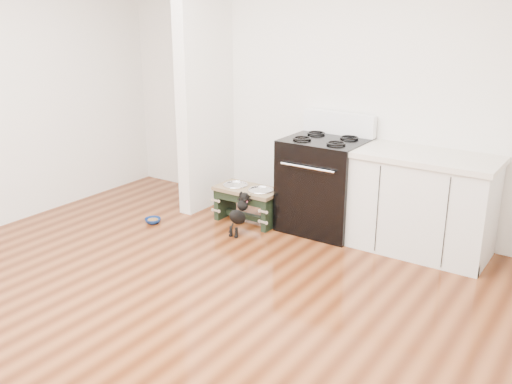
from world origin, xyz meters
TOP-DOWN VIEW (x-y plane):
  - ground at (0.00, 0.00)m, footprint 5.00×5.00m
  - room_shell at (0.00, 0.00)m, footprint 5.00×5.00m
  - partition_wall at (-1.18, 2.10)m, footprint 0.15×0.80m
  - oven_range at (0.25, 2.16)m, footprint 0.76×0.69m
  - cabinet_run at (1.23, 2.18)m, footprint 1.24×0.64m
  - dog_feeder at (-0.48, 1.89)m, footprint 0.67×0.36m
  - puppy at (-0.36, 1.58)m, footprint 0.12×0.35m
  - floor_bowl at (-1.27, 1.30)m, footprint 0.17×0.17m

SIDE VIEW (x-z plane):
  - ground at x=0.00m, z-range 0.00..0.00m
  - floor_bowl at x=-1.27m, z-range 0.00..0.05m
  - puppy at x=-0.36m, z-range 0.02..0.43m
  - dog_feeder at x=-0.48m, z-range 0.07..0.45m
  - cabinet_run at x=1.23m, z-range 0.00..0.91m
  - oven_range at x=0.25m, z-range -0.09..1.05m
  - partition_wall at x=-1.18m, z-range 0.00..2.70m
  - room_shell at x=0.00m, z-range -0.88..4.12m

